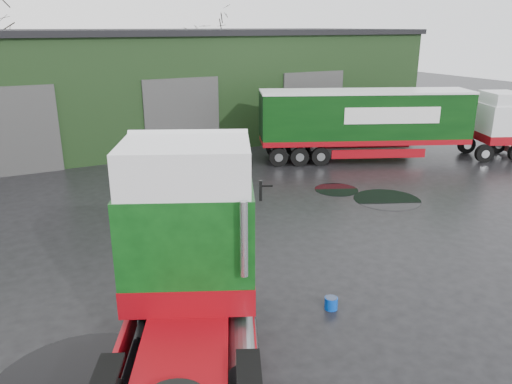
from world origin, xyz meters
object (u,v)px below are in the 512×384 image
warehouse (149,83)px  wash_bucket (331,303)px  lorry_right (364,125)px  tree_back_b (209,60)px  hero_tractor (181,284)px

warehouse → wash_bucket: 22.26m
lorry_right → tree_back_b: bearing=-157.4°
hero_tractor → tree_back_b: 35.84m
tree_back_b → hero_tractor: bearing=-112.8°
lorry_right → tree_back_b: size_ratio=1.79×
warehouse → lorry_right: 13.56m
lorry_right → wash_bucket: 14.71m
warehouse → tree_back_b: 12.82m
wash_bucket → tree_back_b: bearing=72.9°
warehouse → tree_back_b: tree_back_b is taller
hero_tractor → tree_back_b: bearing=91.4°
wash_bucket → tree_back_b: tree_back_b is taller
wash_bucket → hero_tractor: bearing=-165.8°
hero_tractor → wash_bucket: size_ratio=22.31×
hero_tractor → wash_bucket: bearing=38.5°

